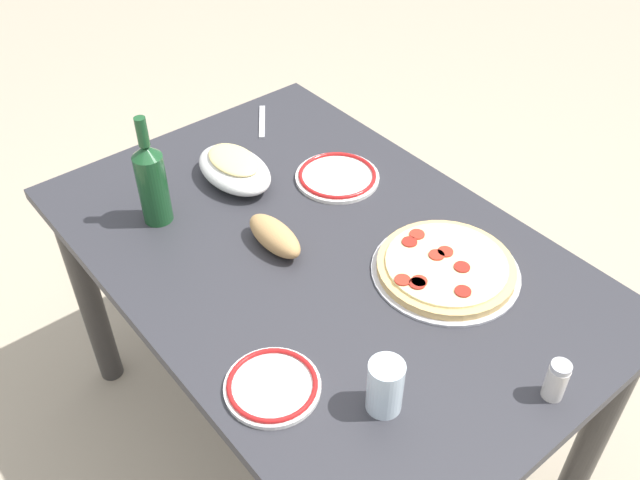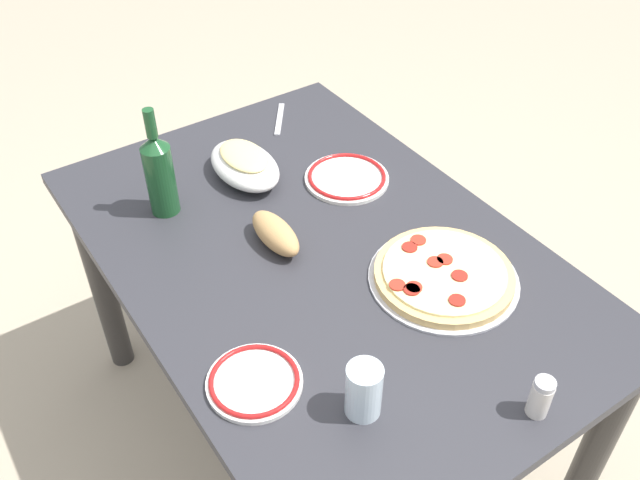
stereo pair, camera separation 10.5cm
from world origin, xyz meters
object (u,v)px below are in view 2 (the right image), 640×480
at_px(wine_bottle, 159,173).
at_px(side_plate_near, 254,381).
at_px(dining_table, 320,287).
at_px(side_plate_far, 347,177).
at_px(water_glass, 364,390).
at_px(pepperoni_pizza, 444,275).
at_px(spice_shaker, 541,397).
at_px(bread_loaf, 275,233).
at_px(baked_pasta_dish, 245,163).

relative_size(wine_bottle, side_plate_near, 1.53).
relative_size(dining_table, wine_bottle, 4.67).
distance_m(dining_table, side_plate_far, 0.31).
bearing_deg(water_glass, pepperoni_pizza, -63.85).
height_order(dining_table, spice_shaker, spice_shaker).
distance_m(dining_table, spice_shaker, 0.61).
bearing_deg(side_plate_near, wine_bottle, -8.37).
xyz_separation_m(pepperoni_pizza, bread_loaf, (0.31, 0.24, 0.02)).
distance_m(pepperoni_pizza, spice_shaker, 0.36).
bearing_deg(spice_shaker, water_glass, 55.03).
bearing_deg(dining_table, wine_bottle, 34.51).
xyz_separation_m(dining_table, pepperoni_pizza, (-0.23, -0.17, 0.13)).
xyz_separation_m(baked_pasta_dish, side_plate_near, (-0.59, 0.31, -0.03)).
height_order(dining_table, water_glass, water_glass).
relative_size(pepperoni_pizza, side_plate_near, 1.80).
bearing_deg(bread_loaf, baked_pasta_dish, -15.08).
relative_size(dining_table, pepperoni_pizza, 3.98).
distance_m(dining_table, water_glass, 0.47).
distance_m(pepperoni_pizza, water_glass, 0.39).
bearing_deg(side_plate_near, water_glass, -139.78).
bearing_deg(bread_loaf, water_glass, 167.33).
xyz_separation_m(baked_pasta_dish, spice_shaker, (-0.93, -0.08, 0.00)).
bearing_deg(pepperoni_pizza, side_plate_near, 91.36).
bearing_deg(pepperoni_pizza, water_glass, 116.15).
xyz_separation_m(wine_bottle, bread_loaf, (-0.26, -0.16, -0.08)).
xyz_separation_m(water_glass, side_plate_near, (0.16, 0.13, -0.05)).
bearing_deg(side_plate_near, pepperoni_pizza, -88.64).
height_order(dining_table, side_plate_far, side_plate_far).
bearing_deg(side_plate_far, water_glass, 146.50).
distance_m(baked_pasta_dish, side_plate_near, 0.67).
height_order(baked_pasta_dish, spice_shaker, spice_shaker).
distance_m(wine_bottle, side_plate_near, 0.59).
bearing_deg(spice_shaker, wine_bottle, 18.54).
distance_m(pepperoni_pizza, bread_loaf, 0.39).
xyz_separation_m(side_plate_near, side_plate_far, (0.43, -0.52, -0.00)).
bearing_deg(bread_loaf, pepperoni_pizza, -141.96).
bearing_deg(baked_pasta_dish, dining_table, 179.97).
bearing_deg(spice_shaker, side_plate_far, -9.63).
bearing_deg(spice_shaker, dining_table, 7.63).
bearing_deg(spice_shaker, baked_pasta_dish, 4.80).
bearing_deg(dining_table, pepperoni_pizza, -144.22).
relative_size(dining_table, water_glass, 11.51).
relative_size(baked_pasta_dish, bread_loaf, 1.42).
relative_size(baked_pasta_dish, side_plate_near, 1.31).
xyz_separation_m(dining_table, baked_pasta_dish, (0.34, -0.00, 0.16)).
xyz_separation_m(pepperoni_pizza, wine_bottle, (0.57, 0.40, 0.10)).
height_order(baked_pasta_dish, water_glass, water_glass).
relative_size(side_plate_near, side_plate_far, 0.84).
bearing_deg(bread_loaf, side_plate_far, -68.75).
distance_m(water_glass, side_plate_near, 0.21).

